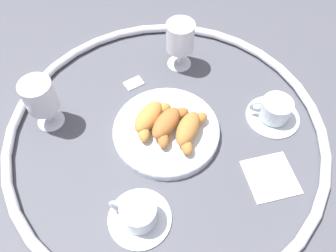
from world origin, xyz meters
name	(u,v)px	position (x,y,z in m)	size (l,w,h in m)	color
ground_plane	(166,133)	(0.00, 0.00, 0.00)	(2.20, 2.20, 0.00)	#4C4F56
table_chrome_rim	(166,131)	(0.00, 0.00, 0.01)	(0.79, 0.79, 0.02)	silver
pastry_plate	(168,130)	(0.00, 0.00, 0.01)	(0.26, 0.26, 0.02)	silver
croissant_large	(150,118)	(0.02, -0.04, 0.04)	(0.13, 0.09, 0.04)	#CC893D
croissant_small	(169,123)	(0.00, 0.01, 0.04)	(0.13, 0.08, 0.04)	#AD6B33
croissant_extra	(189,129)	(-0.03, 0.05, 0.04)	(0.13, 0.10, 0.04)	#BC7A38
coffee_cup_near	(138,214)	(0.19, 0.11, 0.03)	(0.14, 0.14, 0.06)	silver
coffee_cup_far	(274,111)	(-0.23, 0.16, 0.03)	(0.14, 0.14, 0.06)	silver
juice_glass_left	(180,38)	(-0.20, -0.15, 0.09)	(0.08, 0.08, 0.14)	white
juice_glass_right	(40,97)	(0.18, -0.23, 0.09)	(0.08, 0.08, 0.14)	white
sugar_packet	(134,83)	(-0.05, -0.18, 0.00)	(0.05, 0.03, 0.01)	white
folded_napkin	(271,177)	(-0.09, 0.25, 0.00)	(0.11, 0.11, 0.01)	silver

